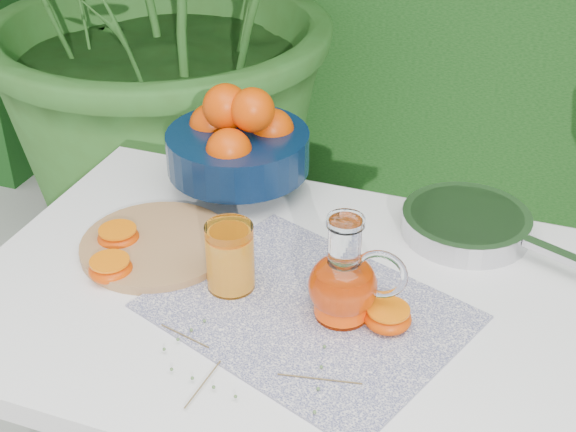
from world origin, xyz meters
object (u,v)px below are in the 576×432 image
(juice_pitcher, at_px, (344,283))
(saute_pan, at_px, (468,223))
(cutting_board, at_px, (157,245))
(fruit_bowl, at_px, (238,142))
(white_table, at_px, (284,331))

(juice_pitcher, height_order, saute_pan, juice_pitcher)
(cutting_board, xyz_separation_m, fruit_bowl, (0.05, 0.24, 0.09))
(white_table, xyz_separation_m, fruit_bowl, (-0.19, 0.28, 0.18))
(saute_pan, bearing_deg, juice_pitcher, -115.36)
(white_table, relative_size, saute_pan, 2.45)
(cutting_board, bearing_deg, juice_pitcher, -10.18)
(white_table, height_order, saute_pan, saute_pan)
(cutting_board, xyz_separation_m, saute_pan, (0.49, 0.23, 0.01))
(fruit_bowl, bearing_deg, saute_pan, -1.99)
(white_table, distance_m, juice_pitcher, 0.18)
(juice_pitcher, xyz_separation_m, saute_pan, (0.14, 0.29, -0.04))
(cutting_board, distance_m, juice_pitcher, 0.36)
(white_table, relative_size, cutting_board, 3.85)
(juice_pitcher, relative_size, saute_pan, 0.42)
(white_table, distance_m, saute_pan, 0.38)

